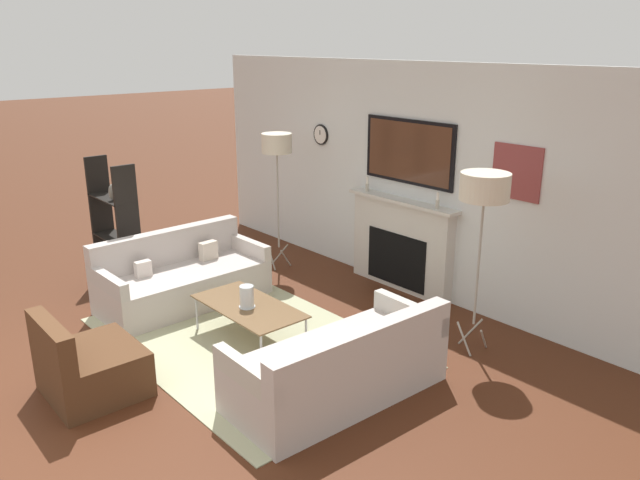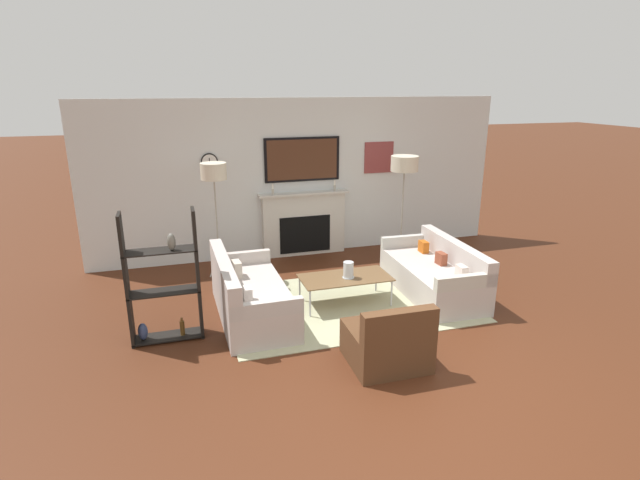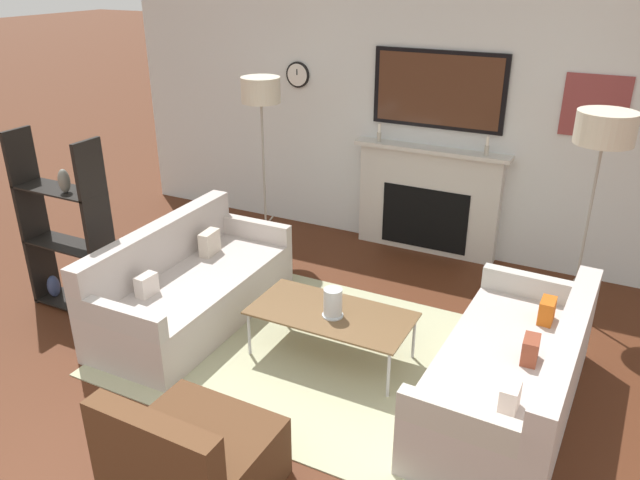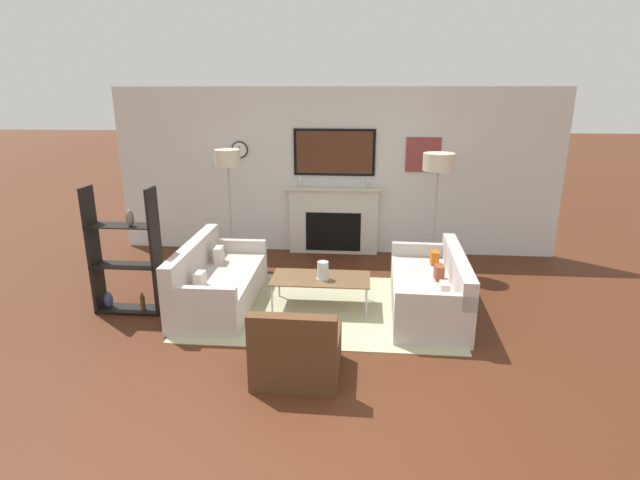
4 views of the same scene
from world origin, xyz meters
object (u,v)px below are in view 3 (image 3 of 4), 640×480
Objects in this scene: couch_left at (190,289)px; shelf_unit at (66,233)px; hurricane_candle at (333,304)px; floor_lamp_right at (605,130)px; couch_right at (512,377)px; armchair at (192,462)px; floor_lamp_left at (261,93)px; coffee_table at (331,315)px.

shelf_unit is at bearing -163.31° from couch_left.
hurricane_candle is 0.13× the size of floor_lamp_right.
couch_right is 1.07× the size of floor_lamp_right.
floor_lamp_left reaches higher than armchair.
coffee_table is at bearing 7.86° from shelf_unit.
couch_right is 2.09m from floor_lamp_right.
couch_right is 3.76m from shelf_unit.
armchair is at bearing -94.35° from hurricane_candle.
couch_left is at bearing -179.26° from coffee_table.
couch_left is 1.00× the size of couch_right.
floor_lamp_left is (-1.57, 1.60, 1.14)m from hurricane_candle.
couch_left is 3.57m from floor_lamp_right.
floor_lamp_left is 1.01× the size of floor_lamp_right.
floor_lamp_right is (1.67, 3.16, 1.37)m from armchair.
floor_lamp_right reaches higher than coffee_table.
couch_left is 8.45× the size of hurricane_candle.
floor_lamp_left is at bearing 114.68° from armchair.
hurricane_candle is (1.36, -0.02, 0.22)m from couch_left.
couch_right is at bearing 4.72° from shelf_unit.
hurricane_candle reaches higher than coffee_table.
floor_lamp_right is (0.22, 1.58, 1.35)m from couch_right.
hurricane_candle is at bearing -0.85° from couch_left.
shelf_unit reaches higher than hurricane_candle.
couch_right is 1.55× the size of coffee_table.
couch_right reaches higher than coffee_table.
floor_lamp_left is at bearing 66.62° from shelf_unit.
couch_left is at bearing 16.69° from shelf_unit.
floor_lamp_right is at bearing 28.42° from couch_left.
armchair is at bearing -29.39° from shelf_unit.
shelf_unit is (-3.72, -0.31, 0.43)m from couch_right.
armchair is 1.61m from coffee_table.
coffee_table is 0.13m from hurricane_candle.
hurricane_candle is at bearing 85.65° from armchair.
armchair is 0.52× the size of shelf_unit.
hurricane_candle is 2.50m from floor_lamp_right.
floor_lamp_left is at bearing 151.48° from couch_right.
shelf_unit is (-0.81, -1.88, -0.93)m from floor_lamp_left.
coffee_table is 2.53m from floor_lamp_left.
hurricane_candle is at bearing -45.44° from floor_lamp_left.
coffee_table is 2.40m from shelf_unit.
floor_lamp_left is (-1.45, 3.16, 1.39)m from armchair.
couch_left is 2.01m from armchair.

